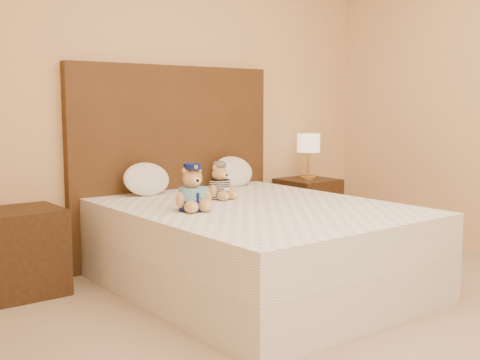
% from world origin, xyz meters
% --- Properties ---
extents(ground, '(4.00, 4.50, 0.00)m').
position_xyz_m(ground, '(0.00, 0.00, 0.00)').
color(ground, tan).
rests_on(ground, ground).
extents(bed, '(1.60, 2.00, 0.55)m').
position_xyz_m(bed, '(0.00, 1.20, 0.28)').
color(bed, white).
rests_on(bed, ground).
extents(headboard, '(1.75, 0.08, 1.50)m').
position_xyz_m(headboard, '(0.00, 2.21, 0.75)').
color(headboard, '#4D2E17').
rests_on(headboard, ground).
extents(nightstand_left, '(0.45, 0.45, 0.55)m').
position_xyz_m(nightstand_left, '(-1.25, 2.00, 0.28)').
color(nightstand_left, '#3B2412').
rests_on(nightstand_left, ground).
extents(nightstand_right, '(0.45, 0.45, 0.55)m').
position_xyz_m(nightstand_right, '(1.25, 2.00, 0.28)').
color(nightstand_right, '#3B2412').
rests_on(nightstand_right, ground).
extents(lamp, '(0.20, 0.20, 0.40)m').
position_xyz_m(lamp, '(1.25, 2.00, 0.85)').
color(lamp, gold).
rests_on(lamp, nightstand_right).
extents(teddy_police, '(0.29, 0.28, 0.29)m').
position_xyz_m(teddy_police, '(-0.44, 1.29, 0.69)').
color(teddy_police, '#B57D46').
rests_on(teddy_police, bed).
extents(teddy_prisoner, '(0.25, 0.24, 0.25)m').
position_xyz_m(teddy_prisoner, '(-0.04, 1.55, 0.67)').
color(teddy_prisoner, '#B57D46').
rests_on(teddy_prisoner, bed).
extents(pillow_left, '(0.36, 0.24, 0.26)m').
position_xyz_m(pillow_left, '(-0.35, 2.03, 0.68)').
color(pillow_left, white).
rests_on(pillow_left, bed).
extents(pillow_right, '(0.37, 0.24, 0.26)m').
position_xyz_m(pillow_right, '(0.44, 2.03, 0.68)').
color(pillow_right, white).
rests_on(pillow_right, bed).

